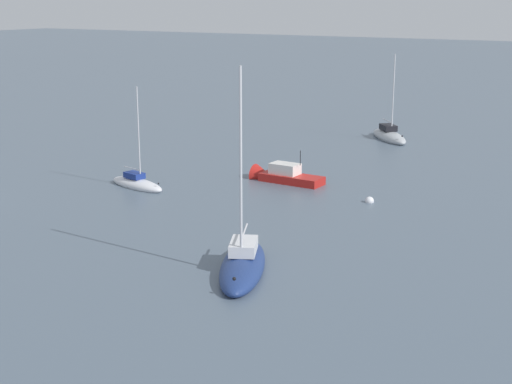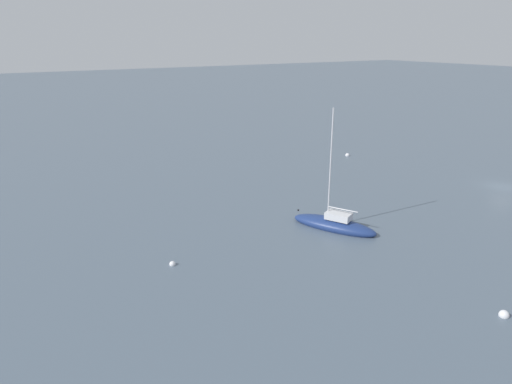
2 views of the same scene
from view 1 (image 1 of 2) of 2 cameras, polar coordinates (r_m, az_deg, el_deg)
sailboat_grey_near at (r=84.32m, az=10.15°, el=4.25°), size 7.40×7.03×9.82m
sailboat_navy_mid at (r=42.88m, az=-1.02°, el=-5.58°), size 8.86×5.94×12.24m
sailboat_white_outer at (r=62.64m, az=-9.11°, el=0.64°), size 2.96×6.29×8.69m
motorboat_red_mid at (r=63.90m, az=1.91°, el=1.17°), size 2.20×6.54×3.63m
mooring_buoy_mid at (r=57.90m, az=8.68°, el=-0.68°), size 0.68×0.68×0.68m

